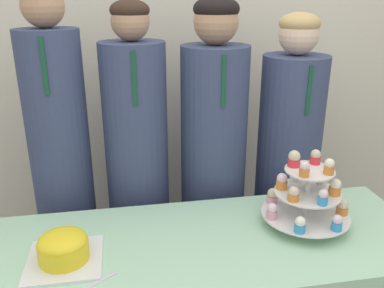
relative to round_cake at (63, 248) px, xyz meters
The scene contains 7 objects.
wall_back 1.29m from the round_cake, 64.69° to the left, with size 9.00×0.06×2.70m.
round_cake is the anchor object (origin of this frame).
cupcake_stand 0.90m from the round_cake, ahead, with size 0.34×0.34×0.29m.
student_0 0.57m from the round_cake, 96.33° to the left, with size 0.26×0.27×1.65m.
student_1 0.63m from the round_cake, 64.08° to the left, with size 0.29×0.29×1.58m.
student_2 0.85m from the round_cake, 41.59° to the left, with size 0.31×0.32×1.59m.
student_3 1.17m from the round_cake, 29.04° to the left, with size 0.31×0.31×1.52m.
Camera 1 is at (-0.28, -0.93, 1.60)m, focal length 38.00 mm.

